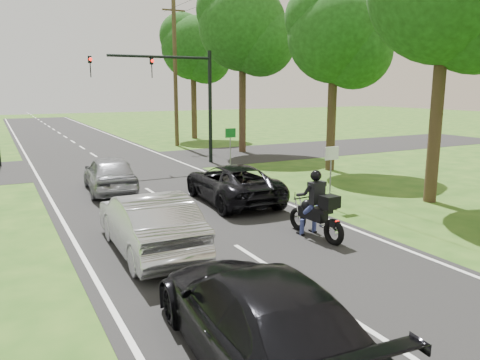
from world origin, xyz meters
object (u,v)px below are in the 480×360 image
Objects in this scene: dark_car_behind at (257,315)px; sign_white at (331,162)px; silver_suv at (110,174)px; sign_green at (230,139)px; dark_suv at (232,183)px; traffic_signal at (177,86)px; silver_sedan at (149,223)px; utility_pole_far at (175,73)px; motorcycle_rider at (317,211)px.

sign_white is (6.83, 6.78, 0.85)m from dark_car_behind.
silver_suv is 0.86× the size of dark_car_behind.
sign_white is 8.00m from sign_green.
sign_green reaches higher than silver_suv.
traffic_signal reaches higher than dark_suv.
silver_sedan is at bearing -113.76° from traffic_signal.
sign_green is (6.34, 1.99, 0.85)m from silver_suv.
utility_pole_far is 11.63m from sign_green.
silver_sedan is 2.20× the size of sign_white.
utility_pole_far is at bearing -99.98° from dark_suv.
sign_white is at bearing 41.82° from motorcycle_rider.
utility_pole_far is at bearing 83.27° from sign_green.
sign_white and sign_green have the same top height.
utility_pole_far is 4.71× the size of sign_green.
sign_white is at bearing 141.80° from dark_suv.
sign_green is (1.56, -3.02, -2.54)m from traffic_signal.
utility_pole_far reaches higher than silver_sedan.
silver_suv is 15.70m from utility_pole_far.
sign_green is (-1.30, -11.02, -3.49)m from utility_pole_far.
traffic_signal is 3.00× the size of sign_white.
silver_suv is 0.68× the size of traffic_signal.
dark_suv is at bearing 137.98° from sign_white.
silver_sedan is 0.73× the size of traffic_signal.
sign_white is (-1.50, -19.02, -3.49)m from utility_pole_far.
dark_suv is 6.38m from sign_green.
silver_sedan reaches higher than silver_suv.
dark_suv is 0.98× the size of dark_car_behind.
dark_suv is at bearing 88.93° from motorcycle_rider.
silver_suv is at bearing 110.48° from motorcycle_rider.
dark_suv is (-0.19, 4.76, -0.05)m from motorcycle_rider.
motorcycle_rider is 0.45× the size of dark_suv.
utility_pole_far is (8.33, 25.80, 4.34)m from dark_car_behind.
dark_car_behind is at bearing -107.89° from utility_pole_far.
silver_suv is 2.04× the size of sign_white.
motorcycle_rider is 0.35× the size of traffic_signal.
motorcycle_rider is 22.22m from utility_pole_far.
motorcycle_rider is 4.55m from silver_sedan.
traffic_signal is 11.39m from sign_white.
traffic_signal reaches higher than dark_car_behind.
dark_car_behind is at bearing 91.44° from silver_sedan.
dark_suv is 1.06× the size of silver_sedan.
motorcycle_rider is 6.21m from dark_car_behind.
dark_car_behind is (-4.23, -9.12, 0.05)m from dark_suv.
silver_sedan reaches higher than dark_car_behind.
sign_green reaches higher than dark_car_behind.
traffic_signal is 8.55m from utility_pole_far.
silver_suv is 12.81m from dark_car_behind.
silver_suv is at bearing 135.62° from sign_white.
dark_car_behind is at bearing 91.78° from silver_suv.
sign_green reaches higher than motorcycle_rider.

